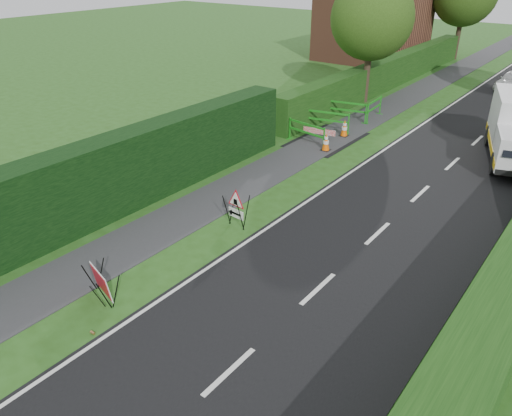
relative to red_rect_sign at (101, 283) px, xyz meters
The scene contains 16 objects.
ground 2.97m from the red_rect_sign, 58.90° to the left, with size 120.00×120.00×0.00m, color #264E16.
footpath 37.54m from the red_rect_sign, 92.27° to the left, with size 2.00×90.00×0.02m, color #2D2D30.
hedge_west_near 4.32m from the red_rect_sign, 144.27° to the left, with size 1.10×18.00×2.50m, color black.
hedge_west_far 24.76m from the red_rect_sign, 98.10° to the left, with size 1.00×24.00×1.80m, color #14380F.
house_west 33.68m from the red_rect_sign, 104.63° to the left, with size 7.50×7.40×7.88m.
tree_nw 21.12m from the red_rect_sign, 98.56° to the left, with size 4.40×4.40×6.70m.
red_rect_sign is the anchor object (origin of this frame).
triangle_sign 4.77m from the red_rect_sign, 86.23° to the left, with size 0.79×0.79×1.08m.
traffic_cone_3 12.31m from the red_rect_sign, 93.94° to the left, with size 0.38×0.38×0.79m.
traffic_cone_4 14.48m from the red_rect_sign, 94.42° to the left, with size 0.38×0.38×0.79m.
ped_barrier_0 12.59m from the red_rect_sign, 98.85° to the left, with size 2.09×0.70×1.00m.
ped_barrier_1 14.71m from the red_rect_sign, 98.11° to the left, with size 2.09×0.80×1.00m.
ped_barrier_2 16.76m from the red_rect_sign, 97.19° to the left, with size 2.09×0.77×1.00m.
ped_barrier_3 17.75m from the red_rect_sign, 93.98° to the left, with size 0.50×2.08×1.00m.
redwhite_plank 13.29m from the red_rect_sign, 97.40° to the left, with size 1.50×0.04×0.25m, color red.
litter_can 1.37m from the red_rect_sign, 48.37° to the right, with size 0.07×0.07×0.12m, color #BF7F4C.
Camera 1 is at (7.45, -8.13, 7.59)m, focal length 35.00 mm.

